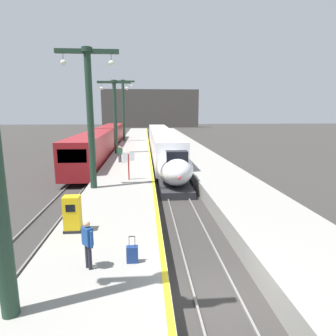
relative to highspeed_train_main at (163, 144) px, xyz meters
name	(u,v)px	position (x,y,z in m)	size (l,w,h in m)	color
ground_plane	(218,301)	(0.00, -29.18, -1.93)	(260.00, 260.00, 0.00)	#33302D
platform_left	(130,161)	(-4.05, -4.43, -1.41)	(4.80, 110.00, 1.05)	gray
platform_right	(199,160)	(4.05, -4.43, -1.41)	(4.80, 110.00, 1.05)	gray
platform_left_safety_stripe	(150,156)	(-1.77, -4.43, -0.88)	(0.20, 107.80, 0.01)	yellow
rail_main_left	(158,161)	(-0.75, -1.68, -1.87)	(0.08, 110.00, 0.12)	slate
rail_main_right	(170,161)	(0.75, -1.68, -1.87)	(0.08, 110.00, 0.12)	slate
rail_secondary_left	(93,162)	(-8.85, -1.68, -1.87)	(0.08, 110.00, 0.12)	slate
rail_secondary_right	(105,161)	(-7.35, -1.68, -1.87)	(0.08, 110.00, 0.12)	slate
highspeed_train_main	(163,144)	(0.00, 0.00, 0.00)	(2.92, 37.38, 3.60)	silver
regional_train_adjacent	(104,141)	(-8.10, 3.60, 0.20)	(2.85, 36.60, 3.80)	maroon
station_column_mid	(90,106)	(-5.90, -17.98, 4.63)	(4.00, 0.68, 9.15)	#1E3828
station_column_far	(115,110)	(-5.90, -1.42, 4.44)	(4.00, 0.68, 8.81)	#1E3828
station_column_distant	(123,105)	(-5.90, 13.37, 5.24)	(4.00, 0.68, 10.32)	#1E3828
passenger_near_edge	(88,241)	(-4.29, -28.53, 0.11)	(0.42, 0.45, 1.69)	#23232D
passenger_mid_platform	(120,153)	(-4.91, -8.06, 0.11)	(0.56, 0.30, 1.69)	#23232D
rolling_suitcase	(132,254)	(-2.84, -28.26, -0.58)	(0.40, 0.22, 0.98)	navy
ticket_machine_yellow	(73,215)	(-5.55, -25.36, -0.14)	(0.76, 0.62, 1.60)	yellow
departure_info_board	(129,160)	(-3.61, -15.77, 0.62)	(0.90, 0.10, 2.12)	maroon
terminus_back_wall	(151,109)	(0.00, 72.82, 5.07)	(36.00, 2.00, 14.00)	#4C4742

